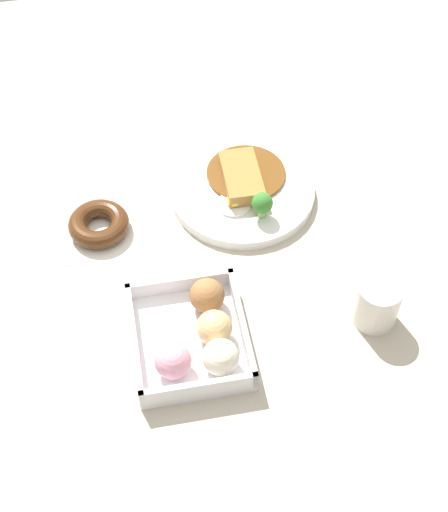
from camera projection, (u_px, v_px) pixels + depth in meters
ground_plane at (247, 247)px, 1.19m from camera, size 1.60×1.60×0.00m
curry_plate at (243, 189)px, 1.25m from camera, size 0.25×0.25×0.07m
donut_box at (197, 337)px, 1.05m from camera, size 0.19×0.16×0.06m
chocolate_ring_donut at (99, 225)px, 1.20m from camera, size 0.15×0.15×0.03m
coffee_mug at (377, 303)px, 1.07m from camera, size 0.07×0.07×0.08m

